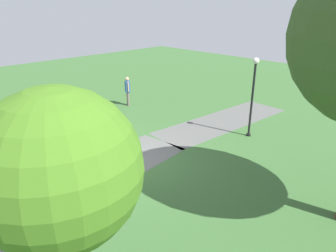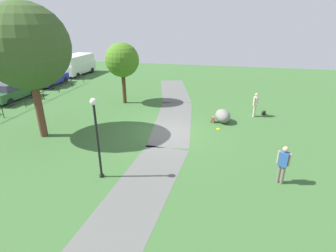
{
  "view_description": "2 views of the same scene",
  "coord_description": "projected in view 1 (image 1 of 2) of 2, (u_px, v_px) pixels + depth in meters",
  "views": [
    {
      "loc": [
        6.79,
        8.68,
        5.82
      ],
      "look_at": [
        -0.91,
        0.82,
        1.45
      ],
      "focal_mm": 33.61,
      "sensor_mm": 36.0,
      "label": 1
    },
    {
      "loc": [
        -14.27,
        -3.2,
        6.56
      ],
      "look_at": [
        -0.77,
        -0.32,
        0.75
      ],
      "focal_mm": 28.08,
      "sensor_mm": 36.0,
      "label": 2
    }
  ],
  "objects": [
    {
      "name": "young_tree_near_path",
      "position": [
        60.0,
        171.0,
        4.8
      ],
      "size": [
        2.6,
        2.6,
        4.73
      ],
      "color": "#493319",
      "rests_on": "ground"
    },
    {
      "name": "footpath_segment_near",
      "position": [
        223.0,
        121.0,
        16.41
      ],
      "size": [
        8.15,
        2.94,
        0.01
      ],
      "color": "#5A5B57",
      "rests_on": "ground"
    },
    {
      "name": "frisbee_on_grass",
      "position": [
        71.0,
        145.0,
        13.64
      ],
      "size": [
        0.25,
        0.25,
        0.02
      ],
      "color": "yellow",
      "rests_on": "ground"
    },
    {
      "name": "footpath_segment_mid",
      "position": [
        92.0,
        178.0,
        11.12
      ],
      "size": [
        8.21,
        3.24,
        0.01
      ],
      "color": "#5A5B57",
      "rests_on": "ground"
    },
    {
      "name": "ground_plane",
      "position": [
        137.0,
        161.0,
        12.32
      ],
      "size": [
        48.0,
        48.0,
        0.0
      ],
      "primitive_type": "plane",
      "color": "#38622F"
    },
    {
      "name": "lawn_boulder",
      "position": [
        38.0,
        143.0,
        12.81
      ],
      "size": [
        1.59,
        1.32,
        0.86
      ],
      "color": "slate",
      "rests_on": "ground"
    },
    {
      "name": "man_near_boulder",
      "position": [
        128.0,
        89.0,
        18.54
      ],
      "size": [
        0.37,
        0.48,
        1.72
      ],
      "color": "#71645C",
      "rests_on": "ground"
    },
    {
      "name": "backpack_by_boulder",
      "position": [
        51.0,
        152.0,
        12.62
      ],
      "size": [
        0.29,
        0.27,
        0.4
      ],
      "color": "#865C45",
      "rests_on": "ground"
    },
    {
      "name": "lamp_post",
      "position": [
        253.0,
        89.0,
        13.8
      ],
      "size": [
        0.28,
        0.28,
        3.6
      ],
      "color": "black",
      "rests_on": "ground"
    }
  ]
}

